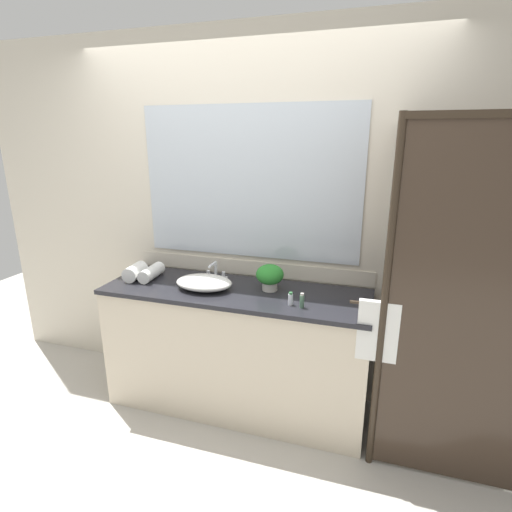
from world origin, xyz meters
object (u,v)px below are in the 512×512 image
object	(u,v)px
faucet	(215,273)
amenity_bottle_body_wash	(291,299)
potted_plant	(270,276)
rolled_towel_near_edge	(135,272)
amenity_bottle_lotion	(302,301)
rolled_towel_middle	(152,273)
sink_basin	(204,282)

from	to	relation	value
faucet	amenity_bottle_body_wash	distance (m)	0.68
potted_plant	rolled_towel_near_edge	world-z (taller)	potted_plant
amenity_bottle_lotion	faucet	bearing A→B (deg)	155.87
potted_plant	amenity_bottle_body_wash	world-z (taller)	potted_plant
faucet	rolled_towel_middle	bearing A→B (deg)	-163.97
faucet	amenity_bottle_lotion	xyz separation A→B (m)	(0.69, -0.31, -0.00)
rolled_towel_middle	rolled_towel_near_edge	bearing A→B (deg)	-160.88
potted_plant	amenity_bottle_body_wash	size ratio (longest dim) A/B	2.26
amenity_bottle_body_wash	rolled_towel_middle	bearing A→B (deg)	171.28
sink_basin	rolled_towel_near_edge	world-z (taller)	rolled_towel_near_edge
amenity_bottle_body_wash	rolled_towel_middle	world-z (taller)	rolled_towel_middle
faucet	rolled_towel_near_edge	world-z (taller)	faucet
amenity_bottle_body_wash	rolled_towel_near_edge	xyz separation A→B (m)	(-1.17, 0.12, 0.01)
faucet	rolled_towel_middle	xyz separation A→B (m)	(-0.44, -0.13, 0.00)
faucet	amenity_bottle_body_wash	world-z (taller)	faucet
rolled_towel_middle	sink_basin	bearing A→B (deg)	-8.62
faucet	rolled_towel_near_edge	bearing A→B (deg)	-163.35
faucet	amenity_bottle_body_wash	bearing A→B (deg)	-25.18
amenity_bottle_body_wash	rolled_towel_near_edge	world-z (taller)	rolled_towel_near_edge
sink_basin	rolled_towel_middle	bearing A→B (deg)	171.38
rolled_towel_middle	amenity_bottle_lotion	bearing A→B (deg)	-9.12
faucet	amenity_bottle_lotion	size ratio (longest dim) A/B	1.85
sink_basin	amenity_bottle_body_wash	bearing A→B (deg)	-8.79
potted_plant	rolled_towel_middle	distance (m)	0.88
potted_plant	rolled_towel_middle	xyz separation A→B (m)	(-0.88, -0.04, -0.06)
rolled_towel_near_edge	sink_basin	bearing A→B (deg)	-3.02
amenity_bottle_lotion	amenity_bottle_body_wash	world-z (taller)	amenity_bottle_lotion
sink_basin	amenity_bottle_body_wash	xyz separation A→B (m)	(0.62, -0.10, -0.00)
potted_plant	amenity_bottle_lotion	size ratio (longest dim) A/B	2.02
sink_basin	faucet	size ratio (longest dim) A/B	2.29
sink_basin	amenity_bottle_lotion	bearing A→B (deg)	-9.43
amenity_bottle_lotion	rolled_towel_middle	distance (m)	1.15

